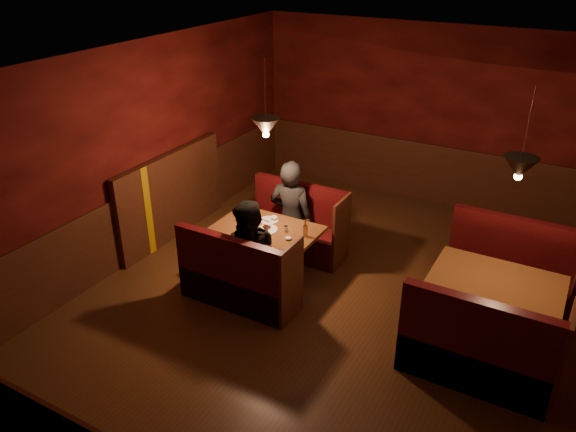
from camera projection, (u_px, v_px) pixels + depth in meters
The scene contains 9 objects.
room at pixel (324, 222), 6.59m from camera, with size 6.02×7.02×2.92m.
main_table at pixel (269, 239), 7.26m from camera, with size 1.33×0.81×0.93m.
main_bench_far at pixel (297, 231), 7.95m from camera, with size 1.46×0.52×1.00m.
main_bench_near at pixel (238, 282), 6.77m from camera, with size 1.46×0.52×1.00m.
second_table at pixel (495, 294), 6.10m from camera, with size 1.37×0.87×0.77m.
second_bench_far at pixel (508, 277), 6.83m from camera, with size 1.51×0.56×1.08m.
second_bench_near at pixel (477, 356), 5.56m from camera, with size 1.51×0.56×1.08m.
diner_a at pixel (291, 197), 7.67m from camera, with size 0.63×0.42×1.73m, color black.
diner_b at pixel (251, 241), 6.64m from camera, with size 0.81×0.63×1.66m, color black.
Camera 1 is at (2.21, -5.27, 4.08)m, focal length 35.00 mm.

